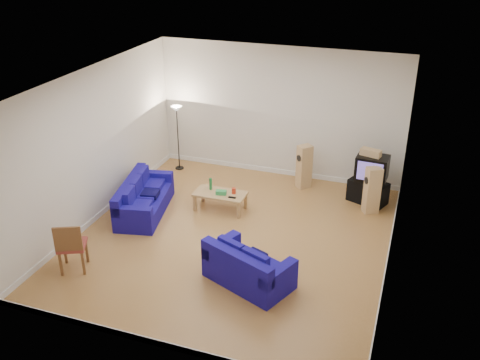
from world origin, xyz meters
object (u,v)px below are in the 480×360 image
(sofa_three_seat, at_px, (143,201))
(television, at_px, (372,167))
(coffee_table, at_px, (220,195))
(tv_stand, at_px, (368,192))
(sofa_loveseat, at_px, (247,269))

(sofa_three_seat, bearing_deg, television, 101.78)
(coffee_table, xyz_separation_m, television, (3.03, 1.37, 0.53))
(coffee_table, bearing_deg, sofa_three_seat, -156.93)
(television, bearing_deg, sofa_three_seat, -151.81)
(coffee_table, relative_size, tv_stand, 1.34)
(coffee_table, relative_size, television, 1.57)
(coffee_table, bearing_deg, tv_stand, 25.39)
(sofa_loveseat, relative_size, coffee_table, 1.52)
(sofa_three_seat, relative_size, coffee_table, 1.83)
(sofa_three_seat, distance_m, tv_stand, 5.00)
(sofa_loveseat, bearing_deg, television, 88.87)
(coffee_table, distance_m, tv_stand, 3.32)
(tv_stand, relative_size, television, 1.17)
(sofa_three_seat, xyz_separation_m, coffee_table, (1.55, 0.66, 0.08))
(sofa_three_seat, bearing_deg, sofa_loveseat, 48.23)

